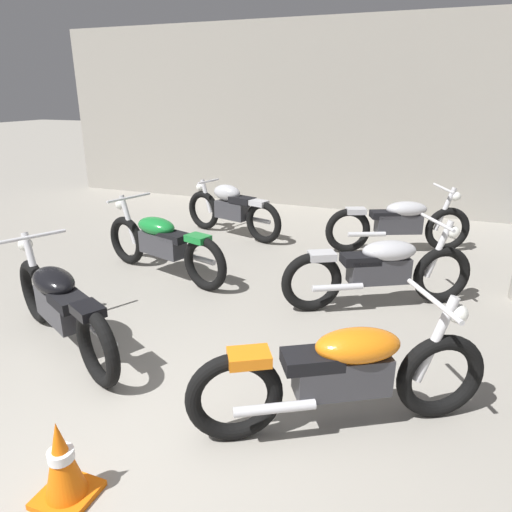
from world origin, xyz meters
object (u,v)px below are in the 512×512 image
at_px(motorcycle_left_row_2, 232,209).
at_px(motorcycle_right_row_2, 399,222).
at_px(traffic_cone, 62,463).
at_px(motorcycle_left_row_0, 60,304).
at_px(motorcycle_left_row_1, 162,242).
at_px(motorcycle_right_row_1, 380,269).
at_px(motorcycle_right_row_0, 344,372).

relative_size(motorcycle_left_row_2, motorcycle_right_row_2, 0.94).
bearing_deg(motorcycle_left_row_2, traffic_cone, -76.62).
xyz_separation_m(motorcycle_left_row_0, traffic_cone, (1.24, -1.36, -0.19)).
height_order(motorcycle_left_row_1, motorcycle_left_row_2, motorcycle_left_row_1).
xyz_separation_m(motorcycle_right_row_1, motorcycle_right_row_2, (0.03, 2.05, 0.00)).
xyz_separation_m(motorcycle_left_row_1, motorcycle_left_row_2, (0.11, 1.96, 0.01)).
xyz_separation_m(motorcycle_left_row_2, motorcycle_right_row_1, (2.62, -1.91, -0.01)).
relative_size(motorcycle_left_row_1, motorcycle_right_row_1, 1.08).
bearing_deg(traffic_cone, motorcycle_right_row_1, 67.58).
distance_m(motorcycle_left_row_0, traffic_cone, 1.85).
height_order(motorcycle_left_row_0, motorcycle_right_row_1, same).
distance_m(motorcycle_left_row_0, motorcycle_left_row_1, 1.92).
height_order(motorcycle_left_row_1, motorcycle_right_row_2, same).
bearing_deg(traffic_cone, motorcycle_left_row_0, 132.21).
relative_size(motorcycle_left_row_1, motorcycle_right_row_0, 1.09).
relative_size(motorcycle_left_row_0, traffic_cone, 3.67).
distance_m(motorcycle_left_row_2, motorcycle_right_row_2, 2.66).
xyz_separation_m(motorcycle_left_row_0, motorcycle_right_row_2, (2.64, 4.02, 0.00)).
height_order(motorcycle_left_row_2, motorcycle_right_row_1, motorcycle_right_row_1).
relative_size(motorcycle_left_row_0, motorcycle_right_row_1, 1.02).
xyz_separation_m(motorcycle_right_row_2, traffic_cone, (-1.41, -5.38, -0.19)).
bearing_deg(motorcycle_left_row_2, motorcycle_right_row_0, -56.84).
xyz_separation_m(motorcycle_right_row_0, traffic_cone, (-1.39, -1.21, -0.19)).
bearing_deg(motorcycle_left_row_1, motorcycle_left_row_2, 86.79).
height_order(motorcycle_right_row_2, traffic_cone, motorcycle_right_row_2).
distance_m(motorcycle_left_row_0, motorcycle_right_row_1, 3.27).
relative_size(motorcycle_left_row_2, traffic_cone, 3.55).
xyz_separation_m(motorcycle_left_row_0, motorcycle_left_row_2, (-0.01, 3.88, 0.01)).
relative_size(motorcycle_left_row_2, motorcycle_right_row_0, 1.00).
bearing_deg(motorcycle_left_row_2, motorcycle_left_row_0, -89.83).
relative_size(motorcycle_left_row_1, motorcycle_right_row_2, 1.03).
xyz_separation_m(motorcycle_left_row_2, motorcycle_right_row_0, (2.64, -4.03, -0.01)).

